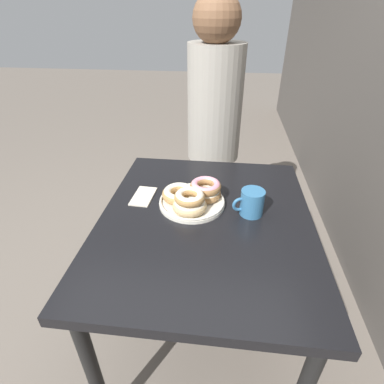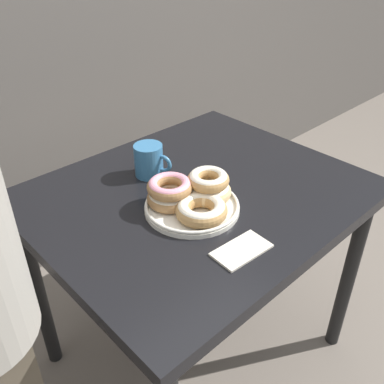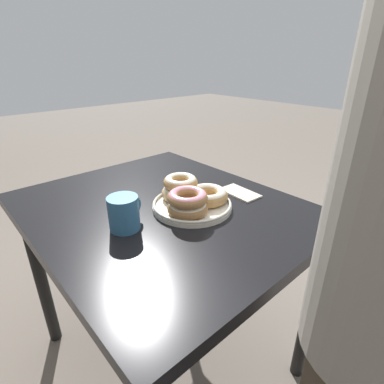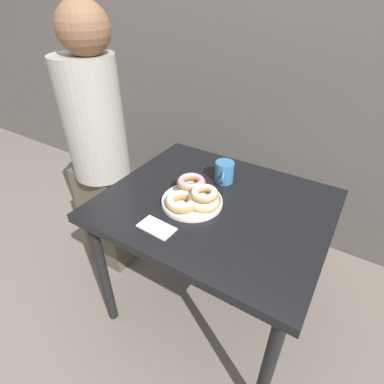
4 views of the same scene
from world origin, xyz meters
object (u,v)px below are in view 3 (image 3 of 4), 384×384
at_px(coffee_mug, 124,213).
at_px(napkin, 240,193).
at_px(dining_table, 163,227).
at_px(donut_plate, 190,197).

xyz_separation_m(coffee_mug, napkin, (-0.07, -0.45, -0.05)).
distance_m(dining_table, donut_plate, 0.16).
bearing_deg(donut_plate, napkin, -99.62).
distance_m(dining_table, coffee_mug, 0.23).
distance_m(donut_plate, napkin, 0.22).
bearing_deg(dining_table, coffee_mug, 105.19).
relative_size(donut_plate, napkin, 1.81).
height_order(donut_plate, coffee_mug, coffee_mug).
xyz_separation_m(dining_table, napkin, (-0.12, -0.28, 0.09)).
height_order(dining_table, coffee_mug, coffee_mug).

